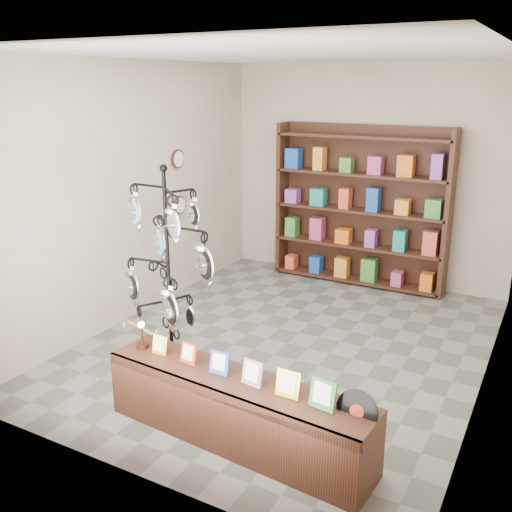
{
  "coord_description": "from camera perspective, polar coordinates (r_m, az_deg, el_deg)",
  "views": [
    {
      "loc": [
        2.42,
        -5.17,
        2.76
      ],
      "look_at": [
        0.15,
        -1.0,
        1.3
      ],
      "focal_mm": 40.0,
      "sensor_mm": 36.0,
      "label": 1
    }
  ],
  "objects": [
    {
      "name": "ground",
      "position": [
        6.34,
        3.14,
        -8.71
      ],
      "size": [
        5.0,
        5.0,
        0.0
      ],
      "primitive_type": "plane",
      "color": "slate",
      "rests_on": "ground"
    },
    {
      "name": "room_envelope",
      "position": [
        5.78,
        3.43,
        8.05
      ],
      "size": [
        5.0,
        5.0,
        5.0
      ],
      "color": "#C3B49D",
      "rests_on": "ground"
    },
    {
      "name": "front_shelf",
      "position": [
        4.64,
        -1.99,
        -15.17
      ],
      "size": [
        2.3,
        0.65,
        0.8
      ],
      "rotation": [
        0.0,
        0.0,
        -0.08
      ],
      "color": "black",
      "rests_on": "ground"
    },
    {
      "name": "wall_clocks",
      "position": [
        7.51,
        -7.75,
        7.32
      ],
      "size": [
        0.03,
        0.24,
        0.84
      ],
      "color": "black",
      "rests_on": "ground"
    },
    {
      "name": "back_shelving",
      "position": [
        8.03,
        10.36,
        4.4
      ],
      "size": [
        2.42,
        0.36,
        2.2
      ],
      "color": "black",
      "rests_on": "ground"
    },
    {
      "name": "display_tree",
      "position": [
        5.13,
        -8.8,
        -0.73
      ],
      "size": [
        1.13,
        1.13,
        2.09
      ],
      "rotation": [
        0.0,
        0.0,
        -0.39
      ],
      "color": "black",
      "rests_on": "ground"
    }
  ]
}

